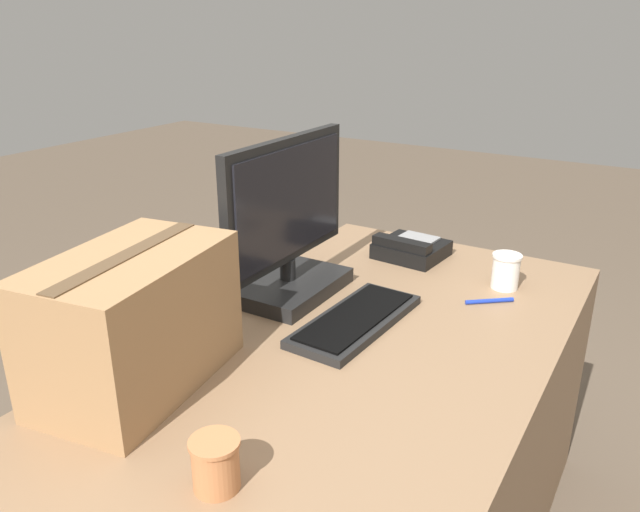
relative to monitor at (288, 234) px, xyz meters
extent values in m
cube|color=#8C6B4C|center=(-0.26, -0.29, -0.54)|extent=(1.80, 0.90, 0.73)
cube|color=black|center=(0.00, 0.00, -0.16)|extent=(0.33, 0.24, 0.04)
cylinder|color=black|center=(0.00, 0.00, -0.11)|extent=(0.04, 0.04, 0.06)
cube|color=black|center=(0.00, 0.00, 0.09)|extent=(0.53, 0.03, 0.34)
cube|color=black|center=(0.00, -0.02, 0.09)|extent=(0.48, 0.01, 0.29)
cube|color=black|center=(-0.08, -0.26, -0.17)|extent=(0.42, 0.19, 0.02)
cube|color=black|center=(-0.08, -0.26, -0.15)|extent=(0.39, 0.15, 0.01)
cube|color=black|center=(0.44, -0.19, -0.15)|extent=(0.21, 0.22, 0.05)
cube|color=black|center=(0.38, -0.18, -0.11)|extent=(0.06, 0.20, 0.03)
cube|color=gray|center=(0.48, -0.19, -0.13)|extent=(0.12, 0.13, 0.01)
cylinder|color=#BC7547|center=(-0.72, -0.33, -0.14)|extent=(0.08, 0.08, 0.09)
cylinder|color=#BC7547|center=(-0.72, -0.33, -0.09)|extent=(0.09, 0.09, 0.01)
cylinder|color=white|center=(0.35, -0.52, -0.13)|extent=(0.08, 0.08, 0.09)
cylinder|color=white|center=(0.35, -0.52, -0.08)|extent=(0.08, 0.08, 0.01)
cube|color=#9E754C|center=(-0.55, 0.02, -0.03)|extent=(0.47, 0.32, 0.29)
cube|color=brown|center=(-0.55, 0.02, 0.12)|extent=(0.43, 0.10, 0.00)
cylinder|color=#1933B2|center=(0.23, -0.51, -0.17)|extent=(0.10, 0.11, 0.01)
camera|label=1|loc=(-1.35, -0.91, 0.56)|focal=35.00mm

